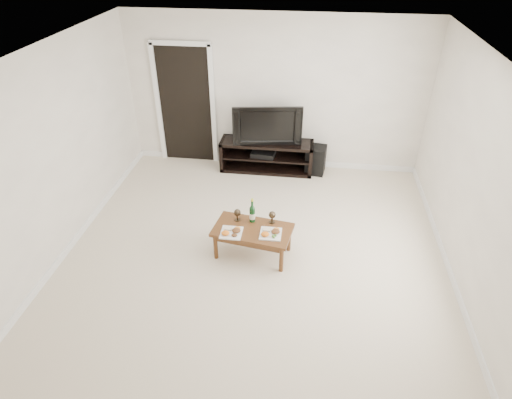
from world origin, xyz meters
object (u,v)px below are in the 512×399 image
object	(u,v)px
television	(267,124)
coffee_table	(253,241)
media_console	(267,156)
subwoofer	(316,160)

from	to	relation	value
television	coffee_table	xyz separation A→B (m)	(0.07, -2.30, -0.67)
television	coffee_table	bearing A→B (deg)	-96.89
media_console	coffee_table	world-z (taller)	media_console
coffee_table	television	bearing A→B (deg)	91.83
media_console	subwoofer	bearing A→B (deg)	2.01
subwoofer	coffee_table	distance (m)	2.46
television	media_console	bearing A→B (deg)	171.29
media_console	coffee_table	size ratio (longest dim) A/B	1.60
media_console	television	distance (m)	0.61
television	subwoofer	distance (m)	1.07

